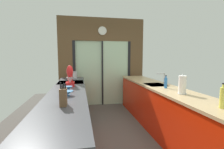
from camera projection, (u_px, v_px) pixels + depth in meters
The scene contains 14 objects.
ground_plane at pixel (114, 129), 3.39m from camera, with size 5.04×7.60×0.02m, color #4C4742.
back_wall_unit at pixel (102, 57), 4.99m from camera, with size 2.64×0.12×2.70m.
left_counter_run at pixel (68, 119), 2.71m from camera, with size 0.62×3.80×0.92m.
right_counter_run at pixel (162, 109), 3.23m from camera, with size 0.62×3.80×0.92m.
sink_faucet at pixel (163, 77), 3.44m from camera, with size 0.19×0.02×0.25m.
oven_range at pixel (71, 101), 3.80m from camera, with size 0.60×0.60×0.92m.
mixing_bowl_near at pixel (67, 93), 2.41m from camera, with size 0.19×0.19×0.07m.
mixing_bowl_far at pixel (69, 88), 2.78m from camera, with size 0.14×0.14×0.08m.
knife_block at pixel (63, 97), 1.91m from camera, with size 0.08×0.14×0.28m.
stand_mixer at pixel (70, 78), 3.22m from camera, with size 0.17×0.27×0.42m.
stock_pot at pixel (73, 75), 4.44m from camera, with size 0.25×0.25×0.22m.
soap_bottle_near at pixel (223, 97), 1.81m from camera, with size 0.07×0.07×0.29m.
soap_bottle_far at pixel (166, 83), 3.01m from camera, with size 0.05×0.05×0.24m.
paper_towel_roll at pixel (182, 85), 2.52m from camera, with size 0.13×0.13×0.32m.
Camera 1 is at (-0.69, -2.58, 1.49)m, focal length 25.71 mm.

